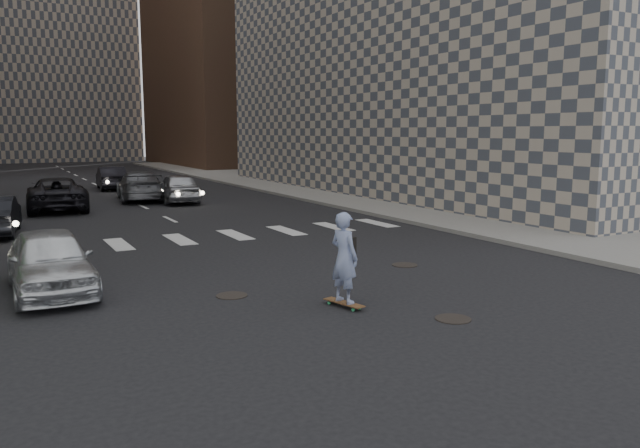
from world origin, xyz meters
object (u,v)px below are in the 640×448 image
at_px(traffic_car_e, 111,178).
at_px(traffic_car_c, 57,194).
at_px(traffic_car_d, 178,187).
at_px(silver_sedan, 50,261).
at_px(traffic_car_b, 139,186).
at_px(skateboarder, 344,258).

bearing_deg(traffic_car_e, traffic_car_c, 71.04).
bearing_deg(traffic_car_d, traffic_car_c, 11.59).
height_order(silver_sedan, traffic_car_e, silver_sedan).
bearing_deg(silver_sedan, traffic_car_b, 71.66).
bearing_deg(traffic_car_d, traffic_car_e, -73.50).
height_order(silver_sedan, traffic_car_d, traffic_car_d).
bearing_deg(traffic_car_e, skateboarder, 92.84).
distance_m(traffic_car_b, traffic_car_c, 4.97).
relative_size(silver_sedan, traffic_car_e, 0.97).
relative_size(traffic_car_c, traffic_car_e, 1.25).
distance_m(silver_sedan, traffic_car_b, 19.50).
xyz_separation_m(traffic_car_c, traffic_car_d, (5.86, 0.59, 0.00)).
distance_m(traffic_car_c, traffic_car_d, 5.89).
distance_m(traffic_car_b, traffic_car_d, 2.45).
xyz_separation_m(traffic_car_b, traffic_car_c, (-4.30, -2.48, -0.01)).
height_order(skateboarder, traffic_car_e, skateboarder).
relative_size(skateboarder, traffic_car_c, 0.36).
height_order(silver_sedan, traffic_car_c, traffic_car_c).
relative_size(skateboarder, traffic_car_e, 0.46).
relative_size(skateboarder, traffic_car_b, 0.37).
xyz_separation_m(skateboarder, silver_sedan, (-5.26, 4.19, -0.32)).
bearing_deg(traffic_car_e, traffic_car_d, 104.58).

